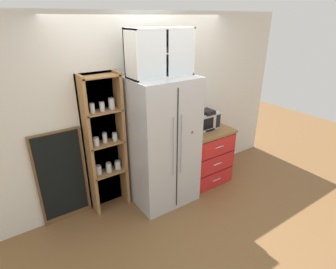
{
  "coord_description": "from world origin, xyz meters",
  "views": [
    {
      "loc": [
        -1.84,
        -2.84,
        2.48
      ],
      "look_at": [
        0.1,
        -0.0,
        0.99
      ],
      "focal_mm": 29.17,
      "sensor_mm": 36.0,
      "label": 1
    }
  ],
  "objects": [
    {
      "name": "pantry_shelf_column",
      "position": [
        -0.71,
        0.3,
        0.96
      ],
      "size": [
        0.53,
        0.26,
        1.88
      ],
      "color": "brown",
      "rests_on": "ground"
    },
    {
      "name": "mug_charcoal",
      "position": [
        1.1,
        0.1,
        0.94
      ],
      "size": [
        0.12,
        0.09,
        0.09
      ],
      "color": "#2D2D33",
      "rests_on": "counter_cabinet"
    },
    {
      "name": "coffee_maker",
      "position": [
        0.82,
        0.04,
        1.05
      ],
      "size": [
        0.17,
        0.2,
        0.31
      ],
      "color": "black",
      "rests_on": "counter_cabinet"
    },
    {
      "name": "counter_cabinet",
      "position": [
        0.82,
        0.04,
        0.45
      ],
      "size": [
        0.75,
        0.66,
        0.89
      ],
      "color": "red",
      "rests_on": "ground"
    },
    {
      "name": "bottle_green",
      "position": [
        0.51,
        0.01,
        1.0
      ],
      "size": [
        0.06,
        0.06,
        0.25
      ],
      "color": "#285B33",
      "rests_on": "counter_cabinet"
    },
    {
      "name": "refrigerator",
      "position": [
        0.0,
        -0.0,
        0.9
      ],
      "size": [
        0.85,
        0.73,
        1.79
      ],
      "color": "#B7BABF",
      "rests_on": "ground"
    },
    {
      "name": "wall_back_cream",
      "position": [
        0.0,
        0.4,
        1.27
      ],
      "size": [
        4.98,
        0.1,
        2.55
      ],
      "primitive_type": "cube",
      "color": "silver",
      "rests_on": "ground"
    },
    {
      "name": "ground_plane",
      "position": [
        0.0,
        0.0,
        0.0
      ],
      "size": [
        10.68,
        10.68,
        0.0
      ],
      "primitive_type": "plane",
      "color": "brown"
    },
    {
      "name": "chalkboard_menu",
      "position": [
        -1.29,
        0.33,
        0.63
      ],
      "size": [
        0.6,
        0.04,
        1.24
      ],
      "color": "brown",
      "rests_on": "ground"
    },
    {
      "name": "microwave",
      "position": [
        0.8,
        0.09,
        1.02
      ],
      "size": [
        0.44,
        0.33,
        0.26
      ],
      "color": "#B7BABF",
      "rests_on": "counter_cabinet"
    },
    {
      "name": "upper_cabinet",
      "position": [
        0.0,
        0.04,
        2.08
      ],
      "size": [
        0.81,
        0.32,
        0.57
      ],
      "color": "silver",
      "rests_on": "refrigerator"
    },
    {
      "name": "bottle_amber",
      "position": [
        0.82,
        -0.01,
        1.0
      ],
      "size": [
        0.07,
        0.07,
        0.25
      ],
      "color": "brown",
      "rests_on": "counter_cabinet"
    }
  ]
}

